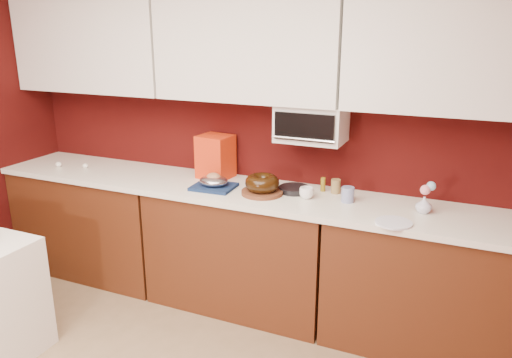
{
  "coord_description": "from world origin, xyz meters",
  "views": [
    {
      "loc": [
        1.44,
        -1.07,
        1.99
      ],
      "look_at": [
        0.16,
        1.84,
        1.02
      ],
      "focal_mm": 35.0,
      "sensor_mm": 36.0,
      "label": 1
    }
  ],
  "objects": [
    {
      "name": "bundt_cake",
      "position": [
        0.18,
        1.89,
        0.98
      ],
      "size": [
        0.26,
        0.26,
        0.09
      ],
      "primitive_type": "torus",
      "rotation": [
        0.0,
        0.0,
        0.1
      ],
      "color": "black",
      "rests_on": "cake_base"
    },
    {
      "name": "amber_bottle",
      "position": [
        0.54,
        2.12,
        0.95
      ],
      "size": [
        0.04,
        0.04,
        0.1
      ],
      "primitive_type": "cylinder",
      "rotation": [
        0.0,
        0.0,
        0.1
      ],
      "color": "olive",
      "rests_on": "countertop"
    },
    {
      "name": "base_cabinet_left",
      "position": [
        -1.33,
        1.94,
        0.43
      ],
      "size": [
        1.31,
        0.58,
        0.86
      ],
      "primitive_type": "cube",
      "color": "#4F230F",
      "rests_on": "floor"
    },
    {
      "name": "egg_right",
      "position": [
        -1.39,
        1.92,
        0.92
      ],
      "size": [
        0.06,
        0.05,
        0.04
      ],
      "primitive_type": "ellipsoid",
      "rotation": [
        0.0,
        0.0,
        0.41
      ],
      "color": "white",
      "rests_on": "countertop"
    },
    {
      "name": "flower_pink",
      "position": [
        1.23,
        1.96,
        1.05
      ],
      "size": [
        0.06,
        0.06,
        0.06
      ],
      "primitive_type": "sphere",
      "color": "pink",
      "rests_on": "flower_vase"
    },
    {
      "name": "flower_vase",
      "position": [
        1.23,
        1.96,
        0.96
      ],
      "size": [
        0.1,
        0.1,
        0.12
      ],
      "primitive_type": "imported",
      "rotation": [
        0.0,
        0.0,
        0.25
      ],
      "color": "silver",
      "rests_on": "countertop"
    },
    {
      "name": "blue_jar",
      "position": [
        0.75,
        1.98,
        0.95
      ],
      "size": [
        0.11,
        0.11,
        0.1
      ],
      "primitive_type": "cylinder",
      "rotation": [
        0.0,
        0.0,
        -0.34
      ],
      "color": "navy",
      "rests_on": "countertop"
    },
    {
      "name": "base_cabinet_center",
      "position": [
        0.0,
        1.94,
        0.43
      ],
      "size": [
        1.31,
        0.58,
        0.86
      ],
      "primitive_type": "cube",
      "color": "#4F230F",
      "rests_on": "floor"
    },
    {
      "name": "coffee_mug",
      "position": [
        0.48,
        1.93,
        0.95
      ],
      "size": [
        0.11,
        0.11,
        0.09
      ],
      "primitive_type": "imported",
      "rotation": [
        0.0,
        0.0,
        0.58
      ],
      "color": "white",
      "rests_on": "countertop"
    },
    {
      "name": "navy_towel",
      "position": [
        -0.18,
        1.87,
        0.91
      ],
      "size": [
        0.3,
        0.26,
        0.02
      ],
      "primitive_type": "cube",
      "rotation": [
        0.0,
        0.0,
        0.06
      ],
      "color": "#14264C",
      "rests_on": "countertop"
    },
    {
      "name": "roasted_ham",
      "position": [
        -0.18,
        1.87,
        0.98
      ],
      "size": [
        0.13,
        0.13,
        0.07
      ],
      "primitive_type": "ellipsoid",
      "rotation": [
        0.0,
        0.0,
        0.43
      ],
      "color": "#B57752",
      "rests_on": "foil_ham_nest"
    },
    {
      "name": "upper_cabinet_left",
      "position": [
        -1.33,
        2.08,
        1.85
      ],
      "size": [
        1.31,
        0.33,
        0.7
      ],
      "primitive_type": "cube",
      "color": "white",
      "rests_on": "wall_back"
    },
    {
      "name": "china_plate",
      "position": [
        1.09,
        1.71,
        0.91
      ],
      "size": [
        0.27,
        0.27,
        0.01
      ],
      "primitive_type": "cylinder",
      "rotation": [
        0.0,
        0.0,
        0.38
      ],
      "color": "white",
      "rests_on": "countertop"
    },
    {
      "name": "flower_blue",
      "position": [
        1.26,
        1.98,
        1.07
      ],
      "size": [
        0.06,
        0.06,
        0.06
      ],
      "primitive_type": "sphere",
      "color": "#92C8E9",
      "rests_on": "flower_vase"
    },
    {
      "name": "foil_ham_nest",
      "position": [
        -0.18,
        1.87,
        0.96
      ],
      "size": [
        0.23,
        0.2,
        0.08
      ],
      "primitive_type": "ellipsoid",
      "rotation": [
        0.0,
        0.0,
        -0.12
      ],
      "color": "silver",
      "rests_on": "navy_towel"
    },
    {
      "name": "base_cabinet_right",
      "position": [
        1.33,
        1.94,
        0.43
      ],
      "size": [
        1.31,
        0.58,
        0.86
      ],
      "primitive_type": "cube",
      "color": "#4F230F",
      "rests_on": "floor"
    },
    {
      "name": "dark_pan",
      "position": [
        0.36,
        2.03,
        0.92
      ],
      "size": [
        0.23,
        0.23,
        0.04
      ],
      "primitive_type": "cylinder",
      "rotation": [
        0.0,
        0.0,
        -0.11
      ],
      "color": "black",
      "rests_on": "countertop"
    },
    {
      "name": "countertop",
      "position": [
        0.0,
        1.94,
        0.88
      ],
      "size": [
        4.0,
        0.62,
        0.04
      ],
      "primitive_type": "cube",
      "color": "white",
      "rests_on": "base_cabinet_center"
    },
    {
      "name": "upper_cabinet_center",
      "position": [
        0.0,
        2.08,
        1.85
      ],
      "size": [
        1.31,
        0.33,
        0.7
      ],
      "primitive_type": "cube",
      "color": "white",
      "rests_on": "wall_back"
    },
    {
      "name": "paper_cup",
      "position": [
        0.63,
        2.12,
        0.95
      ],
      "size": [
        0.08,
        0.08,
        0.1
      ],
      "primitive_type": "cylinder",
      "rotation": [
        0.0,
        0.0,
        0.32
      ],
      "color": "olive",
      "rests_on": "countertop"
    },
    {
      "name": "toaster_oven_handle",
      "position": [
        0.45,
        1.93,
        1.3
      ],
      "size": [
        0.42,
        0.02,
        0.02
      ],
      "primitive_type": "cylinder",
      "rotation": [
        0.0,
        1.57,
        0.0
      ],
      "color": "silver",
      "rests_on": "toaster_oven"
    },
    {
      "name": "wall_back",
      "position": [
        0.0,
        2.25,
        1.25
      ],
      "size": [
        4.0,
        0.02,
        2.5
      ],
      "primitive_type": "cube",
      "color": "#3C0A08",
      "rests_on": "floor"
    },
    {
      "name": "pandoro_box",
      "position": [
        -0.3,
        2.12,
        1.06
      ],
      "size": [
        0.26,
        0.24,
        0.32
      ],
      "primitive_type": "cube",
      "rotation": [
        0.0,
        0.0,
        -0.11
      ],
      "color": "#BA100C",
      "rests_on": "countertop"
    },
    {
      "name": "toaster_oven",
      "position": [
        0.45,
        2.1,
        1.38
      ],
      "size": [
        0.45,
        0.3,
        0.25
      ],
      "primitive_type": "cube",
      "color": "white",
      "rests_on": "upper_cabinet_center"
    },
    {
      "name": "egg_left",
      "position": [
        -1.61,
        1.86,
        0.92
      ],
      "size": [
        0.06,
        0.05,
        0.04
      ],
      "primitive_type": "ellipsoid",
      "rotation": [
        0.0,
        0.0,
        0.21
      ],
      "color": "white",
      "rests_on": "countertop"
    },
    {
      "name": "toaster_oven_door",
      "position": [
        0.45,
        1.94,
        1.38
      ],
      "size": [
        0.4,
        0.02,
        0.18
      ],
      "primitive_type": "cube",
      "color": "black",
      "rests_on": "toaster_oven"
    },
    {
      "name": "upper_cabinet_right",
      "position": [
        1.33,
        2.08,
        1.85
      ],
      "size": [
        1.31,
        0.33,
        0.7
      ],
      "primitive_type": "cube",
      "color": "white",
      "rests_on": "wall_back"
    },
    {
      "name": "cake_base",
      "position": [
        0.18,
        1.89,
        0.91
      ],
      "size": [
        0.37,
        0.37,
        0.03
      ],
      "primitive_type": "cylinder",
      "rotation": [
        0.0,
        0.0,
        0.39
      ],
      "color": "brown",
      "rests_on": "countertop"
    }
  ]
}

